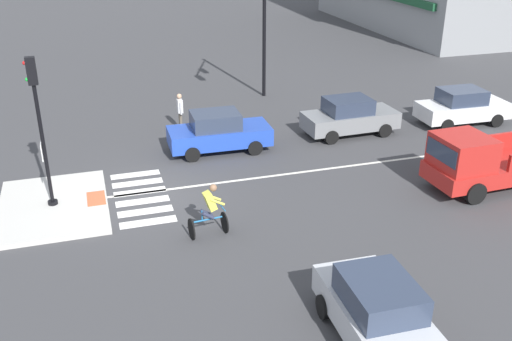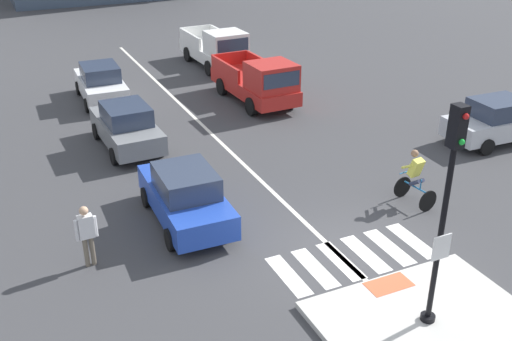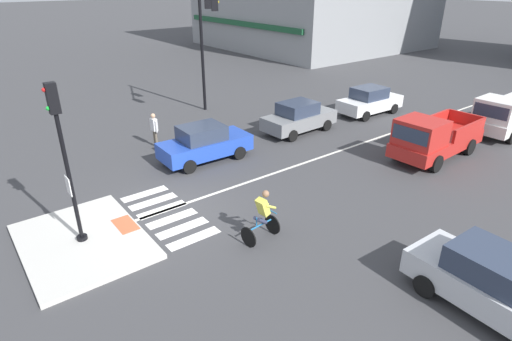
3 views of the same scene
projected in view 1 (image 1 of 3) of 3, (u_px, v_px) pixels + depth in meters
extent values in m
plane|color=#3D3D3F|center=(143.00, 196.00, 19.91)|extent=(300.00, 300.00, 0.00)
cube|color=beige|center=(53.00, 206.00, 19.10)|extent=(4.61, 3.46, 0.15)
cube|color=#DB5B38|center=(96.00, 198.00, 19.43)|extent=(1.10, 0.60, 0.01)
cylinder|color=black|center=(53.00, 202.00, 19.04)|extent=(0.32, 0.32, 0.12)
cylinder|color=black|center=(44.00, 145.00, 18.20)|extent=(0.12, 0.12, 3.94)
cube|color=white|center=(42.00, 151.00, 18.26)|extent=(0.44, 0.03, 0.56)
cube|color=black|center=(31.00, 71.00, 17.22)|extent=(0.24, 0.28, 0.84)
sphere|color=red|center=(24.00, 63.00, 17.07)|extent=(0.12, 0.12, 0.12)
sphere|color=green|center=(27.00, 79.00, 17.28)|extent=(0.12, 0.12, 0.12)
cube|color=silver|center=(135.00, 175.00, 21.53)|extent=(0.44, 1.80, 0.01)
cube|color=silver|center=(138.00, 183.00, 20.87)|extent=(0.44, 1.80, 0.01)
cube|color=silver|center=(140.00, 192.00, 20.22)|extent=(0.44, 1.80, 0.01)
cube|color=silver|center=(143.00, 201.00, 19.56)|extent=(0.44, 1.80, 0.01)
cube|color=silver|center=(145.00, 211.00, 18.91)|extent=(0.44, 1.80, 0.01)
cube|color=silver|center=(148.00, 222.00, 18.26)|extent=(0.44, 1.80, 0.01)
cube|color=silver|center=(397.00, 160.00, 22.81)|extent=(0.14, 28.00, 0.01)
cylinder|color=black|center=(264.00, 28.00, 29.20)|extent=(0.18, 0.18, 7.13)
cube|color=silver|center=(380.00, 322.00, 12.83)|extent=(4.15, 1.83, 0.70)
cube|color=#2D384C|center=(380.00, 294.00, 12.69)|extent=(1.94, 1.54, 0.64)
cylinder|color=black|center=(386.00, 296.00, 14.29)|extent=(0.61, 0.20, 0.60)
cylinder|color=black|center=(323.00, 307.00, 13.90)|extent=(0.61, 0.20, 0.60)
cube|color=white|center=(463.00, 110.00, 26.43)|extent=(1.83, 4.15, 0.70)
cube|color=#2D384C|center=(462.00, 96.00, 26.12)|extent=(1.54, 1.95, 0.64)
cylinder|color=black|center=(475.00, 109.00, 27.61)|extent=(0.20, 0.61, 0.60)
cylinder|color=black|center=(497.00, 121.00, 26.15)|extent=(0.20, 0.61, 0.60)
cylinder|color=black|center=(427.00, 114.00, 27.01)|extent=(0.20, 0.61, 0.60)
cylinder|color=black|center=(447.00, 126.00, 25.54)|extent=(0.20, 0.61, 0.60)
cube|color=slate|center=(350.00, 120.00, 25.17)|extent=(1.83, 4.15, 0.70)
cube|color=#2D384C|center=(348.00, 106.00, 24.85)|extent=(1.54, 1.95, 0.64)
cylinder|color=black|center=(366.00, 118.00, 26.41)|extent=(0.20, 0.61, 0.60)
cylinder|color=black|center=(385.00, 130.00, 24.98)|extent=(0.20, 0.61, 0.60)
cylinder|color=black|center=(315.00, 125.00, 25.66)|extent=(0.20, 0.61, 0.60)
cylinder|color=black|center=(332.00, 137.00, 24.23)|extent=(0.20, 0.61, 0.60)
cube|color=#2347B7|center=(220.00, 136.00, 23.42)|extent=(1.80, 4.14, 0.70)
cube|color=#2D384C|center=(215.00, 120.00, 23.11)|extent=(1.52, 1.93, 0.64)
cylinder|color=black|center=(245.00, 134.00, 24.61)|extent=(0.19, 0.60, 0.60)
cylinder|color=black|center=(255.00, 148.00, 23.15)|extent=(0.19, 0.60, 0.60)
cylinder|color=black|center=(186.00, 140.00, 23.99)|extent=(0.19, 0.60, 0.60)
cylinder|color=black|center=(192.00, 154.00, 22.53)|extent=(0.19, 0.60, 0.60)
cube|color=red|center=(497.00, 168.00, 20.40)|extent=(2.08, 5.16, 0.60)
cube|color=red|center=(463.00, 152.00, 19.58)|extent=(1.86, 1.76, 1.10)
cube|color=#2D384C|center=(442.00, 152.00, 19.30)|extent=(1.62, 0.14, 0.60)
cube|color=red|center=(506.00, 140.00, 21.23)|extent=(0.22, 2.81, 0.60)
cylinder|color=black|center=(475.00, 193.00, 19.27)|extent=(0.27, 0.77, 0.76)
cylinder|color=black|center=(442.00, 172.00, 20.84)|extent=(0.27, 0.77, 0.76)
cylinder|color=black|center=(510.00, 161.00, 21.73)|extent=(0.27, 0.77, 0.76)
cylinder|color=black|center=(225.00, 222.00, 17.57)|extent=(0.66, 0.11, 0.66)
cylinder|color=black|center=(192.00, 229.00, 17.20)|extent=(0.66, 0.11, 0.66)
cylinder|color=#2370AD|center=(208.00, 219.00, 17.30)|extent=(0.14, 0.89, 0.05)
cylinder|color=#2370AD|center=(202.00, 215.00, 17.16)|extent=(0.04, 0.04, 0.30)
cylinder|color=#2370AD|center=(223.00, 208.00, 17.34)|extent=(0.44, 0.08, 0.04)
cylinder|color=#2D334C|center=(206.00, 213.00, 17.28)|extent=(0.16, 0.41, 0.33)
cylinder|color=#2D334C|center=(208.00, 215.00, 17.15)|extent=(0.16, 0.41, 0.33)
cube|color=#DBD64C|center=(210.00, 201.00, 17.07)|extent=(0.38, 0.42, 0.60)
sphere|color=#936B4C|center=(213.00, 188.00, 16.95)|extent=(0.22, 0.22, 0.22)
cylinder|color=#DBD64C|center=(214.00, 198.00, 17.27)|extent=(0.13, 0.46, 0.31)
cylinder|color=#DBD64C|center=(217.00, 202.00, 17.00)|extent=(0.13, 0.46, 0.31)
cylinder|color=#6B6051|center=(181.00, 122.00, 25.69)|extent=(0.12, 0.12, 0.82)
cylinder|color=#6B6051|center=(180.00, 120.00, 25.83)|extent=(0.12, 0.12, 0.82)
cube|color=silver|center=(180.00, 106.00, 25.46)|extent=(0.37, 0.24, 0.60)
cylinder|color=silver|center=(181.00, 108.00, 25.29)|extent=(0.09, 0.09, 0.56)
cylinder|color=silver|center=(179.00, 105.00, 25.68)|extent=(0.09, 0.09, 0.56)
sphere|color=tan|center=(179.00, 96.00, 25.28)|extent=(0.22, 0.22, 0.22)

